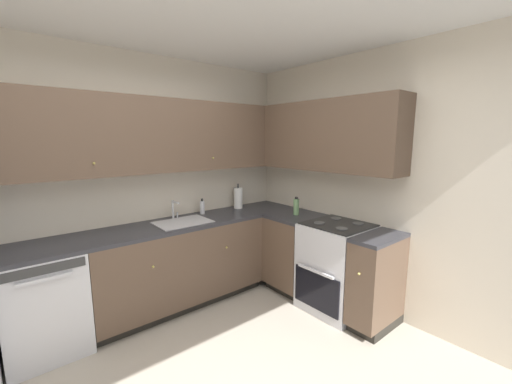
# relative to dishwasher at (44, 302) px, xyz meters

# --- Properties ---
(wall_back) EXTENTS (3.94, 0.05, 2.64)m
(wall_back) POSITION_rel_dishwasher_xyz_m (0.82, 0.33, 0.88)
(wall_back) COLOR beige
(wall_back) RESTS_ON ground_plane
(wall_right) EXTENTS (0.05, 3.57, 2.64)m
(wall_right) POSITION_rel_dishwasher_xyz_m (2.76, -1.43, 0.88)
(wall_right) COLOR beige
(wall_right) RESTS_ON ground_plane
(dishwasher) EXTENTS (0.60, 0.63, 0.88)m
(dishwasher) POSITION_rel_dishwasher_xyz_m (0.00, 0.00, 0.00)
(dishwasher) COLOR silver
(dishwasher) RESTS_ON ground_plane
(lower_cabinets_back) EXTENTS (1.83, 0.62, 0.88)m
(lower_cabinets_back) POSITION_rel_dishwasher_xyz_m (1.22, 0.00, 0.00)
(lower_cabinets_back) COLOR brown
(lower_cabinets_back) RESTS_ON ground_plane
(countertop_back) EXTENTS (3.04, 0.60, 0.03)m
(countertop_back) POSITION_rel_dishwasher_xyz_m (1.22, 0.00, 0.45)
(countertop_back) COLOR #2D2D33
(countertop_back) RESTS_ON lower_cabinets_back
(lower_cabinets_right) EXTENTS (0.62, 1.44, 0.88)m
(lower_cabinets_right) POSITION_rel_dishwasher_xyz_m (2.44, -0.93, 0.00)
(lower_cabinets_right) COLOR brown
(lower_cabinets_right) RESTS_ON ground_plane
(countertop_right) EXTENTS (0.60, 1.44, 0.03)m
(countertop_right) POSITION_rel_dishwasher_xyz_m (2.44, -0.93, 0.45)
(countertop_right) COLOR #2D2D33
(countertop_right) RESTS_ON lower_cabinets_right
(oven_range) EXTENTS (0.68, 0.62, 1.06)m
(oven_range) POSITION_rel_dishwasher_xyz_m (2.46, -1.13, 0.02)
(oven_range) COLOR silver
(oven_range) RESTS_ON ground_plane
(upper_cabinets_back) EXTENTS (2.72, 0.34, 0.74)m
(upper_cabinets_back) POSITION_rel_dishwasher_xyz_m (1.06, 0.14, 1.37)
(upper_cabinets_back) COLOR brown
(upper_cabinets_right) EXTENTS (0.32, 1.99, 0.74)m
(upper_cabinets_right) POSITION_rel_dishwasher_xyz_m (2.58, -0.69, 1.37)
(upper_cabinets_right) COLOR brown
(sink) EXTENTS (0.55, 0.40, 0.10)m
(sink) POSITION_rel_dishwasher_xyz_m (1.26, -0.03, 0.43)
(sink) COLOR #B7B7BC
(sink) RESTS_ON countertop_back
(faucet) EXTENTS (0.07, 0.16, 0.20)m
(faucet) POSITION_rel_dishwasher_xyz_m (1.27, 0.18, 0.59)
(faucet) COLOR silver
(faucet) RESTS_ON countertop_back
(soap_bottle) EXTENTS (0.05, 0.05, 0.18)m
(soap_bottle) POSITION_rel_dishwasher_xyz_m (1.62, 0.18, 0.55)
(soap_bottle) COLOR silver
(soap_bottle) RESTS_ON countertop_back
(paper_towel_roll) EXTENTS (0.11, 0.11, 0.32)m
(paper_towel_roll) POSITION_rel_dishwasher_xyz_m (2.13, 0.16, 0.60)
(paper_towel_roll) COLOR white
(paper_towel_roll) RESTS_ON countertop_back
(oil_bottle) EXTENTS (0.07, 0.07, 0.21)m
(oil_bottle) POSITION_rel_dishwasher_xyz_m (2.44, -0.56, 0.57)
(oil_bottle) COLOR #729E66
(oil_bottle) RESTS_ON countertop_right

